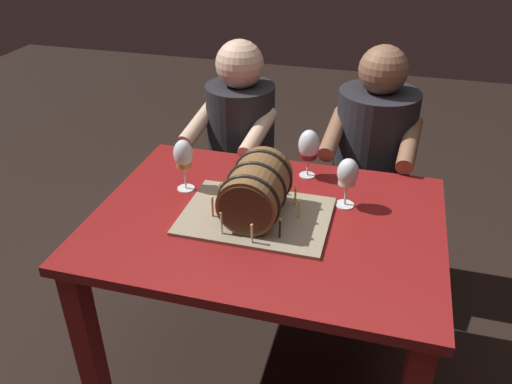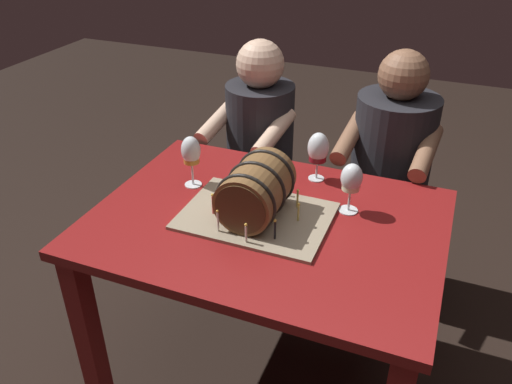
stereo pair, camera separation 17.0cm
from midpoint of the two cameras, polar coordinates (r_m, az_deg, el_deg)
ground_plane at (r=2.25m, az=-1.33°, el=-18.85°), size 8.00×8.00×0.00m
dining_table at (r=1.82m, az=-1.56°, el=-6.14°), size 1.17×0.86×0.74m
barrel_cake at (r=1.70m, az=-2.86°, el=-0.30°), size 0.49×0.35×0.21m
wine_glass_white at (r=1.77m, az=7.33°, el=1.84°), size 0.07×0.07×0.18m
wine_glass_amber at (r=1.88m, az=-10.55°, el=3.80°), size 0.07×0.07×0.20m
wine_glass_red at (r=1.94m, az=3.32°, el=4.92°), size 0.08×0.08×0.19m
person_seated_left at (r=2.52m, az=-3.57°, el=2.47°), size 0.39×0.48×1.14m
person_seated_right at (r=2.41m, az=10.32°, el=1.07°), size 0.40×0.49×1.16m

